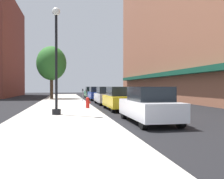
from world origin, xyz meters
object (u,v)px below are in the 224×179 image
object	(u,v)px
fire_hydrant	(88,102)
car_white	(149,105)
parking_meter_near	(86,95)
tree_near	(52,63)
parking_meter_far	(83,93)
car_yellow	(120,99)
lamppost	(56,59)
car_green	(91,92)
car_blue	(96,94)
car_silver	(106,96)

from	to	relation	value
fire_hydrant	car_white	xyz separation A→B (m)	(2.18, -6.91, 0.29)
parking_meter_near	tree_near	world-z (taller)	tree_near
parking_meter_far	car_yellow	world-z (taller)	car_yellow
tree_near	lamppost	bearing A→B (deg)	-86.10
fire_hydrant	car_yellow	bearing A→B (deg)	-20.70
lamppost	car_yellow	xyz separation A→B (m)	(4.24, 2.95, -2.39)
parking_meter_near	fire_hydrant	bearing A→B (deg)	-93.53
tree_near	car_white	bearing A→B (deg)	-75.76
lamppost	fire_hydrant	world-z (taller)	lamppost
car_yellow	car_green	xyz separation A→B (m)	(0.00, 19.03, 0.00)
car_white	car_blue	bearing A→B (deg)	91.29
car_silver	car_white	bearing A→B (deg)	-90.73
fire_hydrant	car_yellow	xyz separation A→B (m)	(2.18, -0.82, 0.29)
fire_hydrant	car_green	world-z (taller)	car_green
car_white	car_silver	xyz separation A→B (m)	(0.00, 11.81, 0.00)
fire_hydrant	car_blue	distance (m)	12.24
lamppost	tree_near	size ratio (longest dim) A/B	0.87
tree_near	car_silver	xyz separation A→B (m)	(5.51, -9.89, -3.87)
car_silver	car_blue	bearing A→B (deg)	89.27
fire_hydrant	parking_meter_near	bearing A→B (deg)	86.47
fire_hydrant	parking_meter_far	bearing A→B (deg)	88.44
parking_meter_far	car_silver	xyz separation A→B (m)	(1.95, -3.40, -0.14)
car_silver	car_green	world-z (taller)	same
fire_hydrant	car_green	bearing A→B (deg)	83.18
fire_hydrant	tree_near	size ratio (longest dim) A/B	0.12
car_blue	car_green	bearing A→B (deg)	89.92
fire_hydrant	parking_meter_near	world-z (taller)	parking_meter_near
car_silver	car_yellow	bearing A→B (deg)	-90.73
car_yellow	car_silver	distance (m)	5.72
tree_near	parking_meter_near	bearing A→B (deg)	-72.24
lamppost	car_blue	xyz separation A→B (m)	(4.24, 15.81, -2.39)
parking_meter_far	car_silver	size ratio (longest dim) A/B	0.30
parking_meter_near	car_silver	size ratio (longest dim) A/B	0.30
parking_meter_near	lamppost	bearing A→B (deg)	-107.13
parking_meter_far	parking_meter_near	bearing A→B (deg)	-90.00
lamppost	car_silver	bearing A→B (deg)	63.91
tree_near	car_yellow	bearing A→B (deg)	-70.56
parking_meter_near	car_blue	world-z (taller)	car_blue
fire_hydrant	car_white	size ratio (longest dim) A/B	0.18
parking_meter_near	car_blue	bearing A→B (deg)	76.87
parking_meter_far	car_yellow	bearing A→B (deg)	-77.94
parking_meter_near	car_green	bearing A→B (deg)	82.36
car_silver	car_green	size ratio (longest dim) A/B	1.00
parking_meter_near	car_white	distance (m)	10.77
tree_near	car_blue	size ratio (longest dim) A/B	1.58
parking_meter_far	car_white	distance (m)	15.34
parking_meter_far	car_blue	distance (m)	4.22
car_green	fire_hydrant	bearing A→B (deg)	-96.24
car_yellow	car_silver	world-z (taller)	same
fire_hydrant	car_silver	xyz separation A→B (m)	(2.18, 4.90, 0.29)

